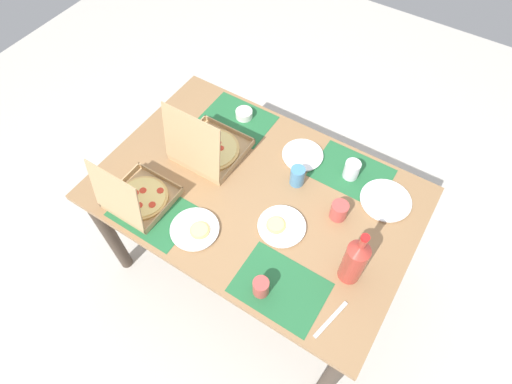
# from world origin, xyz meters

# --- Properties ---
(ground_plane) EXTENTS (6.00, 6.00, 0.00)m
(ground_plane) POSITION_xyz_m (0.00, 0.00, 0.00)
(ground_plane) COLOR beige
(dining_table) EXTENTS (1.46, 0.98, 0.77)m
(dining_table) POSITION_xyz_m (0.00, 0.00, 0.66)
(dining_table) COLOR #3F3328
(dining_table) RESTS_ON ground_plane
(placemat_near_left) EXTENTS (0.36, 0.26, 0.00)m
(placemat_near_left) POSITION_xyz_m (-0.33, -0.34, 0.77)
(placemat_near_left) COLOR #236638
(placemat_near_left) RESTS_ON dining_table
(placemat_near_right) EXTENTS (0.36, 0.26, 0.00)m
(placemat_near_right) POSITION_xyz_m (0.33, -0.34, 0.77)
(placemat_near_right) COLOR #236638
(placemat_near_right) RESTS_ON dining_table
(placemat_far_left) EXTENTS (0.36, 0.26, 0.00)m
(placemat_far_left) POSITION_xyz_m (-0.33, 0.34, 0.77)
(placemat_far_left) COLOR #236638
(placemat_far_left) RESTS_ON dining_table
(placemat_far_right) EXTENTS (0.36, 0.26, 0.00)m
(placemat_far_right) POSITION_xyz_m (0.33, 0.34, 0.77)
(placemat_far_right) COLOR #236638
(placemat_far_right) RESTS_ON dining_table
(pizza_box_corner_left) EXTENTS (0.31, 0.31, 0.34)m
(pizza_box_corner_left) POSITION_xyz_m (0.31, -0.06, 0.83)
(pizza_box_corner_left) COLOR tan
(pizza_box_corner_left) RESTS_ON dining_table
(pizza_box_edge_far) EXTENTS (0.27, 0.27, 0.30)m
(pizza_box_edge_far) POSITION_xyz_m (0.41, 0.34, 0.82)
(pizza_box_edge_far) COLOR tan
(pizza_box_edge_far) RESTS_ON dining_table
(plate_far_left) EXTENTS (0.21, 0.21, 0.03)m
(plate_far_left) POSITION_xyz_m (-0.19, 0.10, 0.78)
(plate_far_left) COLOR white
(plate_far_left) RESTS_ON dining_table
(plate_near_right) EXTENTS (0.20, 0.20, 0.02)m
(plate_near_right) POSITION_xyz_m (-0.08, -0.30, 0.78)
(plate_near_right) COLOR white
(plate_near_right) RESTS_ON dining_table
(plate_near_left) EXTENTS (0.21, 0.21, 0.03)m
(plate_near_left) POSITION_xyz_m (0.11, 0.31, 0.78)
(plate_near_left) COLOR white
(plate_near_left) RESTS_ON dining_table
(plate_far_right) EXTENTS (0.23, 0.23, 0.02)m
(plate_far_right) POSITION_xyz_m (-0.52, -0.27, 0.78)
(plate_far_right) COLOR white
(plate_far_right) RESTS_ON dining_table
(soda_bottle) EXTENTS (0.09, 0.09, 0.32)m
(soda_bottle) POSITION_xyz_m (-0.53, 0.14, 0.91)
(soda_bottle) COLOR #B2382D
(soda_bottle) RESTS_ON dining_table
(cup_dark) EXTENTS (0.07, 0.07, 0.10)m
(cup_dark) POSITION_xyz_m (-0.13, -0.15, 0.82)
(cup_dark) COLOR teal
(cup_dark) RESTS_ON dining_table
(cup_red) EXTENTS (0.07, 0.07, 0.09)m
(cup_red) POSITION_xyz_m (-0.27, 0.39, 0.82)
(cup_red) COLOR #BF4742
(cup_red) RESTS_ON dining_table
(cup_spare) EXTENTS (0.07, 0.07, 0.09)m
(cup_spare) POSITION_xyz_m (-0.33, -0.32, 0.82)
(cup_spare) COLOR silver
(cup_spare) RESTS_ON dining_table
(cup_clear_right) EXTENTS (0.08, 0.08, 0.09)m
(cup_clear_right) POSITION_xyz_m (-0.37, -0.09, 0.82)
(cup_clear_right) COLOR #BF4742
(cup_clear_right) RESTS_ON dining_table
(condiment_bowl) EXTENTS (0.09, 0.09, 0.04)m
(condiment_bowl) POSITION_xyz_m (0.31, -0.37, 0.80)
(condiment_bowl) COLOR white
(condiment_bowl) RESTS_ON dining_table
(fork_by_near_left) EXTENTS (0.06, 0.19, 0.00)m
(fork_by_near_left) POSITION_xyz_m (-0.56, 0.34, 0.78)
(fork_by_near_left) COLOR #B7B7BC
(fork_by_near_left) RESTS_ON dining_table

